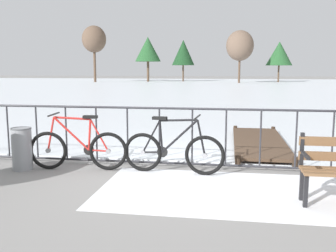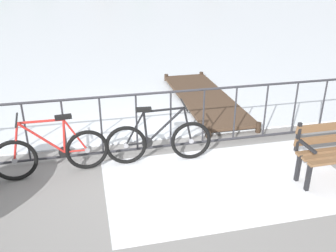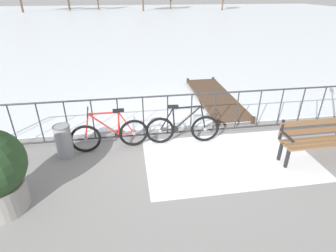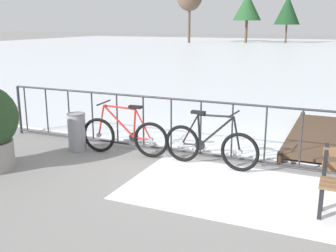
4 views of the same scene
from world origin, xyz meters
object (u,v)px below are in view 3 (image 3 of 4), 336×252
at_px(bicycle_second, 183,128).
at_px(trash_bin, 64,141).
at_px(bicycle_near_railing, 110,134).
at_px(park_bench, 318,137).

height_order(bicycle_second, trash_bin, bicycle_second).
bearing_deg(bicycle_near_railing, trash_bin, -171.23).
distance_m(bicycle_near_railing, trash_bin, 0.97).
bearing_deg(park_bench, bicycle_near_railing, 166.44).
height_order(bicycle_near_railing, park_bench, bicycle_near_railing).
bearing_deg(park_bench, bicycle_second, 157.96).
relative_size(bicycle_near_railing, bicycle_second, 1.00).
xyz_separation_m(bicycle_second, trash_bin, (-2.60, -0.18, 0.00)).
bearing_deg(trash_bin, bicycle_second, 4.01).
relative_size(bicycle_near_railing, trash_bin, 2.33).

